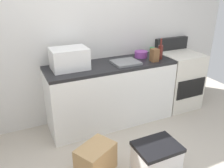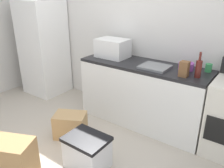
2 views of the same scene
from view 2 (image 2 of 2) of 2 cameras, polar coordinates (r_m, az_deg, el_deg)
The scene contains 13 objects.
ground_plane at distance 2.93m, azimuth -10.35°, elevation -17.12°, with size 6.00×6.00×0.00m, color #B2A899.
wall_back at distance 3.55m, azimuth 6.67°, elevation 13.31°, with size 5.00×0.10×2.60m, color silver.
kitchen_counter at distance 3.36m, azimuth 7.54°, elevation -2.46°, with size 1.80×0.60×0.90m.
refrigerator at distance 4.48m, azimuth -16.44°, elevation 8.46°, with size 0.68×0.66×1.69m, color white.
microwave at distance 3.48m, azimuth 0.17°, elevation 8.84°, with size 0.46×0.34×0.27m, color white.
sink_basin at distance 3.05m, azimuth 10.53°, elevation 4.17°, with size 0.36×0.32×0.03m, color slate.
wine_bottle at distance 2.83m, azimuth 20.53°, elevation 3.65°, with size 0.07×0.07×0.30m.
coffee_mug at distance 3.09m, azimuth 22.68°, elevation 3.70°, with size 0.08×0.08×0.10m, color #338C4C.
knife_block at distance 2.81m, azimuth 17.34°, elevation 3.55°, with size 0.10×0.10×0.18m, color brown.
mixing_bowl at distance 3.08m, azimuth 17.77°, elevation 4.20°, with size 0.19×0.19×0.09m, color purple.
cardboard_box_large at distance 2.76m, azimuth -24.35°, elevation -16.32°, with size 0.56×0.30×0.43m, color #A37A4C.
cardboard_box_medium at distance 3.19m, azimuth -10.21°, elevation -9.97°, with size 0.41×0.28×0.33m, color tan.
storage_bin at distance 2.66m, azimuth -6.14°, elevation -16.27°, with size 0.46×0.36×0.38m.
Camera 2 is at (1.71, -1.51, 1.85)m, focal length 37.12 mm.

